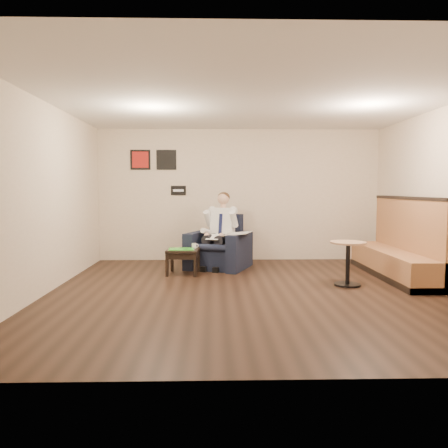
{
  "coord_description": "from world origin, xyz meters",
  "views": [
    {
      "loc": [
        -0.56,
        -6.38,
        1.53
      ],
      "look_at": [
        -0.37,
        1.2,
        0.92
      ],
      "focal_mm": 35.0,
      "sensor_mm": 36.0,
      "label": 1
    }
  ],
  "objects_px": {
    "coffee_mug": "(194,246)",
    "green_folder": "(181,249)",
    "side_table": "(183,262)",
    "banquette": "(394,238)",
    "cafe_table": "(348,264)",
    "seated_man": "(216,232)",
    "smartphone": "(187,248)",
    "armchair": "(219,242)"
  },
  "relations": [
    {
      "from": "coffee_mug",
      "to": "cafe_table",
      "type": "height_order",
      "value": "cafe_table"
    },
    {
      "from": "seated_man",
      "to": "smartphone",
      "type": "relative_size",
      "value": 10.0
    },
    {
      "from": "side_table",
      "to": "coffee_mug",
      "type": "bearing_deg",
      "value": 28.63
    },
    {
      "from": "armchair",
      "to": "coffee_mug",
      "type": "xyz_separation_m",
      "value": [
        -0.46,
        -0.5,
        -0.01
      ]
    },
    {
      "from": "banquette",
      "to": "cafe_table",
      "type": "distance_m",
      "value": 1.27
    },
    {
      "from": "banquette",
      "to": "cafe_table",
      "type": "height_order",
      "value": "banquette"
    },
    {
      "from": "side_table",
      "to": "green_folder",
      "type": "bearing_deg",
      "value": -151.37
    },
    {
      "from": "banquette",
      "to": "coffee_mug",
      "type": "bearing_deg",
      "value": 172.98
    },
    {
      "from": "seated_man",
      "to": "green_folder",
      "type": "bearing_deg",
      "value": -119.91
    },
    {
      "from": "seated_man",
      "to": "coffee_mug",
      "type": "bearing_deg",
      "value": -115.49
    },
    {
      "from": "green_folder",
      "to": "smartphone",
      "type": "distance_m",
      "value": 0.2
    },
    {
      "from": "smartphone",
      "to": "coffee_mug",
      "type": "bearing_deg",
      "value": -7.1
    },
    {
      "from": "smartphone",
      "to": "banquette",
      "type": "relative_size",
      "value": 0.05
    },
    {
      "from": "armchair",
      "to": "smartphone",
      "type": "height_order",
      "value": "armchair"
    },
    {
      "from": "armchair",
      "to": "green_folder",
      "type": "relative_size",
      "value": 2.35
    },
    {
      "from": "cafe_table",
      "to": "seated_man",
      "type": "bearing_deg",
      "value": 144.5
    },
    {
      "from": "smartphone",
      "to": "cafe_table",
      "type": "xyz_separation_m",
      "value": [
        2.61,
        -1.16,
        -0.11
      ]
    },
    {
      "from": "banquette",
      "to": "cafe_table",
      "type": "bearing_deg",
      "value": -146.47
    },
    {
      "from": "coffee_mug",
      "to": "banquette",
      "type": "relative_size",
      "value": 0.04
    },
    {
      "from": "armchair",
      "to": "cafe_table",
      "type": "bearing_deg",
      "value": -16.61
    },
    {
      "from": "seated_man",
      "to": "coffee_mug",
      "type": "height_order",
      "value": "seated_man"
    },
    {
      "from": "banquette",
      "to": "green_folder",
      "type": "bearing_deg",
      "value": 175.25
    },
    {
      "from": "smartphone",
      "to": "armchair",
      "type": "bearing_deg",
      "value": 52.64
    },
    {
      "from": "armchair",
      "to": "coffee_mug",
      "type": "distance_m",
      "value": 0.68
    },
    {
      "from": "seated_man",
      "to": "side_table",
      "type": "height_order",
      "value": "seated_man"
    },
    {
      "from": "armchair",
      "to": "green_folder",
      "type": "height_order",
      "value": "armchair"
    },
    {
      "from": "side_table",
      "to": "banquette",
      "type": "distance_m",
      "value": 3.73
    },
    {
      "from": "armchair",
      "to": "banquette",
      "type": "height_order",
      "value": "banquette"
    },
    {
      "from": "smartphone",
      "to": "banquette",
      "type": "xyz_separation_m",
      "value": [
        3.63,
        -0.48,
        0.23
      ]
    },
    {
      "from": "side_table",
      "to": "green_folder",
      "type": "distance_m",
      "value": 0.24
    },
    {
      "from": "coffee_mug",
      "to": "cafe_table",
      "type": "xyz_separation_m",
      "value": [
        2.48,
        -1.1,
        -0.15
      ]
    },
    {
      "from": "seated_man",
      "to": "green_folder",
      "type": "relative_size",
      "value": 3.11
    },
    {
      "from": "coffee_mug",
      "to": "side_table",
      "type": "bearing_deg",
      "value": -151.37
    },
    {
      "from": "smartphone",
      "to": "banquette",
      "type": "height_order",
      "value": "banquette"
    },
    {
      "from": "coffee_mug",
      "to": "green_folder",
      "type": "bearing_deg",
      "value": -151.37
    },
    {
      "from": "armchair",
      "to": "green_folder",
      "type": "xyz_separation_m",
      "value": [
        -0.68,
        -0.62,
        -0.06
      ]
    },
    {
      "from": "side_table",
      "to": "coffee_mug",
      "type": "distance_m",
      "value": 0.35
    },
    {
      "from": "seated_man",
      "to": "coffee_mug",
      "type": "xyz_separation_m",
      "value": [
        -0.41,
        -0.38,
        -0.2
      ]
    },
    {
      "from": "green_folder",
      "to": "smartphone",
      "type": "height_order",
      "value": "green_folder"
    },
    {
      "from": "seated_man",
      "to": "smartphone",
      "type": "bearing_deg",
      "value": -126.92
    },
    {
      "from": "armchair",
      "to": "coffee_mug",
      "type": "height_order",
      "value": "armchair"
    },
    {
      "from": "side_table",
      "to": "green_folder",
      "type": "relative_size",
      "value": 1.22
    }
  ]
}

